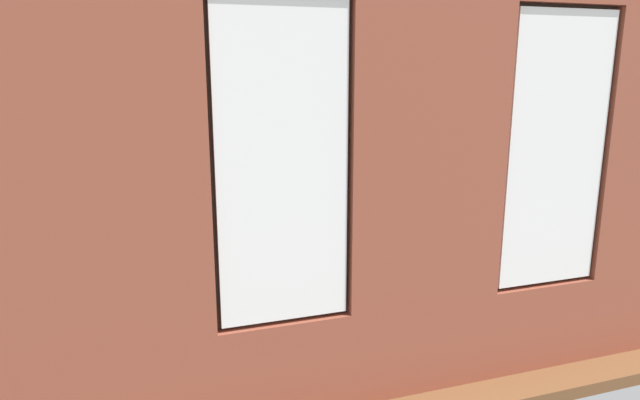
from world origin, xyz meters
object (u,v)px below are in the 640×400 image
(couch_left, at_px, (523,233))
(couch_by_window, at_px, (384,310))
(cup_ceramic, at_px, (266,223))
(remote_gray, at_px, (284,227))
(potted_plant_near_tv, at_px, (74,291))
(remote_black, at_px, (296,229))
(potted_plant_foreground_right, at_px, (72,204))
(coffee_table, at_px, (284,232))
(remote_silver, at_px, (250,233))
(tv_flatscreen, at_px, (10,231))
(papasan_chair, at_px, (260,210))
(potted_plant_mid_room_small, at_px, (339,213))
(media_console, at_px, (19,302))
(table_plant_small, at_px, (312,214))
(potted_plant_between_couches, at_px, (528,269))

(couch_left, bearing_deg, couch_by_window, -59.72)
(cup_ceramic, relative_size, remote_gray, 0.63)
(potted_plant_near_tv, bearing_deg, couch_by_window, 170.94)
(remote_black, distance_m, potted_plant_foreground_right, 2.88)
(coffee_table, bearing_deg, remote_silver, 16.77)
(remote_silver, relative_size, potted_plant_foreground_right, 0.15)
(tv_flatscreen, distance_m, papasan_chair, 3.24)
(potted_plant_mid_room_small, relative_size, potted_plant_near_tv, 0.42)
(cup_ceramic, bearing_deg, papasan_chair, -97.26)
(remote_silver, height_order, potted_plant_foreground_right, potted_plant_foreground_right)
(couch_by_window, bearing_deg, media_console, -23.71)
(papasan_chair, bearing_deg, media_console, 36.02)
(potted_plant_near_tv, bearing_deg, papasan_chair, -126.28)
(remote_gray, relative_size, remote_silver, 1.00)
(coffee_table, relative_size, tv_flatscreen, 1.35)
(tv_flatscreen, bearing_deg, couch_left, -177.91)
(table_plant_small, distance_m, remote_black, 0.42)
(couch_left, distance_m, remote_black, 2.74)
(potted_plant_between_couches, xyz_separation_m, potted_plant_near_tv, (3.82, -0.33, 0.16))
(remote_silver, height_order, remote_black, same)
(table_plant_small, distance_m, potted_plant_between_couches, 2.72)
(remote_gray, bearing_deg, couch_left, -21.86)
(remote_black, bearing_deg, couch_by_window, -140.13)
(potted_plant_mid_room_small, bearing_deg, couch_left, 145.83)
(couch_by_window, relative_size, table_plant_small, 10.86)
(cup_ceramic, bearing_deg, remote_silver, 43.45)
(cup_ceramic, height_order, potted_plant_foreground_right, potted_plant_foreground_right)
(couch_left, relative_size, potted_plant_near_tv, 1.21)
(remote_silver, distance_m, media_console, 2.41)
(couch_left, height_order, cup_ceramic, couch_left)
(remote_gray, bearing_deg, potted_plant_between_couches, -58.53)
(papasan_chair, bearing_deg, remote_gray, 95.53)
(cup_ceramic, distance_m, potted_plant_near_tv, 2.82)
(tv_flatscreen, bearing_deg, papasan_chair, -144.02)
(couch_by_window, bearing_deg, potted_plant_between_couches, -178.03)
(couch_left, distance_m, table_plant_small, 2.56)
(table_plant_small, xyz_separation_m, media_console, (3.08, 1.17, -0.25))
(table_plant_small, relative_size, papasan_chair, 0.17)
(couch_by_window, height_order, potted_plant_near_tv, potted_plant_near_tv)
(remote_silver, xyz_separation_m, potted_plant_between_couches, (-2.13, 2.11, 0.06))
(couch_left, bearing_deg, potted_plant_mid_room_small, -124.27)
(cup_ceramic, bearing_deg, coffee_table, 148.92)
(tv_flatscreen, relative_size, potted_plant_mid_room_small, 1.74)
(coffee_table, bearing_deg, potted_plant_mid_room_small, -151.72)
(remote_black, xyz_separation_m, potted_plant_mid_room_small, (-0.77, -0.60, -0.02))
(couch_by_window, bearing_deg, papasan_chair, -84.19)
(potted_plant_between_couches, bearing_deg, tv_flatscreen, -15.77)
(cup_ceramic, relative_size, remote_black, 0.63)
(remote_silver, height_order, potted_plant_between_couches, potted_plant_between_couches)
(coffee_table, relative_size, media_console, 1.60)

